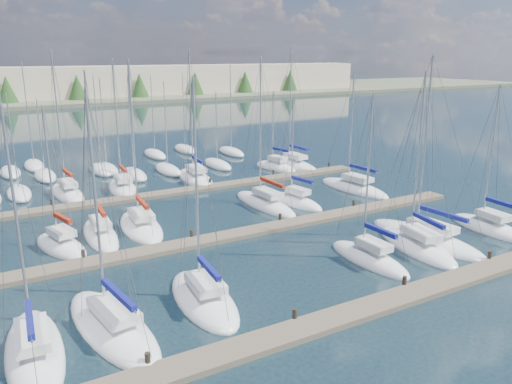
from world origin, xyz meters
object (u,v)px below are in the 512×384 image
sailboat_o (123,188)px  sailboat_n (68,193)px  sailboat_h (61,246)px  sailboat_a (34,352)px  sailboat_j (141,226)px  sailboat_g (488,228)px  sailboat_e (416,246)px  sailboat_c (204,299)px  sailboat_d (369,259)px  sailboat_f (426,238)px  sailboat_l (295,202)px  sailboat_i (100,235)px  sailboat_p (195,178)px  sailboat_r (293,164)px  sailboat_k (265,204)px  sailboat_m (354,188)px  sailboat_b (112,327)px  sailboat_q (276,167)px

sailboat_o → sailboat_n: bearing=174.5°
sailboat_n → sailboat_h: bearing=-105.2°
sailboat_a → sailboat_j: (9.78, 14.87, 0.00)m
sailboat_g → sailboat_e: bearing=-175.3°
sailboat_c → sailboat_h: sailboat_c is taller
sailboat_d → sailboat_f: sailboat_f is taller
sailboat_l → sailboat_i: sailboat_i is taller
sailboat_p → sailboat_r: bearing=8.3°
sailboat_f → sailboat_e: sailboat_f is taller
sailboat_r → sailboat_k: bearing=-134.2°
sailboat_g → sailboat_a: size_ratio=0.98×
sailboat_i → sailboat_m: bearing=5.0°
sailboat_n → sailboat_r: bearing=-3.6°
sailboat_k → sailboat_h: 18.47m
sailboat_l → sailboat_e: sailboat_e is taller
sailboat_r → sailboat_b: 40.83m
sailboat_g → sailboat_n: bearing=139.9°
sailboat_r → sailboat_e: bearing=-107.3°
sailboat_l → sailboat_b: sailboat_b is taller
sailboat_q → sailboat_m: size_ratio=0.79×
sailboat_r → sailboat_e: 28.76m
sailboat_l → sailboat_m: sailboat_m is taller
sailboat_o → sailboat_j: sailboat_j is taller
sailboat_n → sailboat_e: bearing=-58.4°
sailboat_q → sailboat_r: size_ratio=0.67×
sailboat_b → sailboat_j: sailboat_j is taller
sailboat_k → sailboat_l: (2.86, -0.88, -0.00)m
sailboat_c → sailboat_k: sailboat_k is taller
sailboat_l → sailboat_m: size_ratio=0.82×
sailboat_a → sailboat_e: 26.00m
sailboat_d → sailboat_f: size_ratio=0.83×
sailboat_l → sailboat_j: sailboat_j is taller
sailboat_p → sailboat_r: (13.63, 0.45, 0.00)m
sailboat_o → sailboat_a: size_ratio=1.12×
sailboat_n → sailboat_o: (5.35, -0.94, -0.00)m
sailboat_p → sailboat_i: 19.04m
sailboat_l → sailboat_r: bearing=47.3°
sailboat_i → sailboat_a: bearing=-111.1°
sailboat_q → sailboat_m: sailboat_m is taller
sailboat_i → sailboat_e: sailboat_e is taller
sailboat_q → sailboat_d: 28.98m
sailboat_n → sailboat_h: (-2.98, -14.61, -0.01)m
sailboat_i → sailboat_o: bearing=70.4°
sailboat_c → sailboat_n: 27.47m
sailboat_g → sailboat_a: bearing=-174.2°
sailboat_l → sailboat_j: bearing=168.5°
sailboat_g → sailboat_i: (-27.69, 13.99, 0.01)m
sailboat_n → sailboat_h: sailboat_n is taller
sailboat_m → sailboat_j: bearing=177.0°
sailboat_k → sailboat_n: (-15.42, 13.00, 0.01)m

